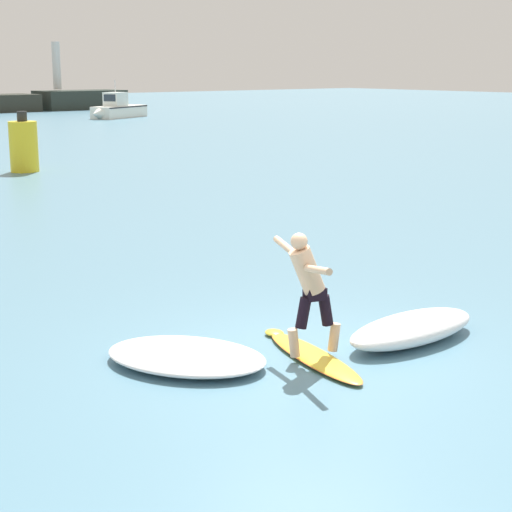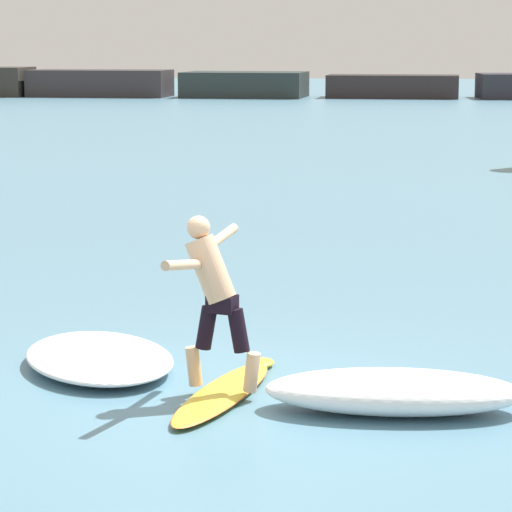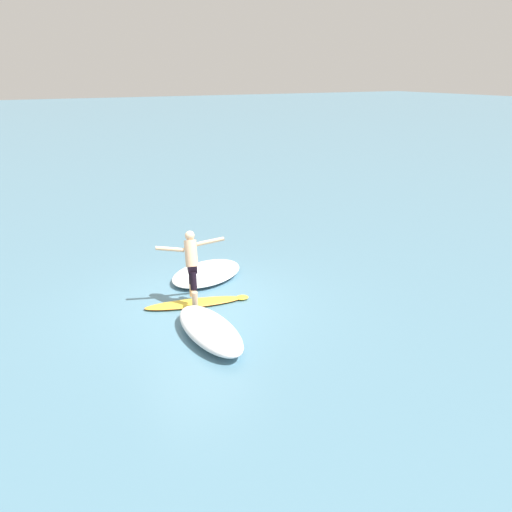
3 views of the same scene
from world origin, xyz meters
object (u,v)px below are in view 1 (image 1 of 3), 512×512
(fishing_boat_near_jetty, at_px, (117,109))
(channel_marker_buoy, at_px, (24,146))
(surfer, at_px, (308,284))
(surfboard, at_px, (312,356))

(fishing_boat_near_jetty, relative_size, channel_marker_buoy, 2.64)
(surfer, relative_size, fishing_boat_near_jetty, 0.28)
(surfboard, distance_m, channel_marker_buoy, 22.36)
(surfer, bearing_deg, surfboard, 9.51)
(surfboard, height_order, surfer, surfer)
(fishing_boat_near_jetty, bearing_deg, surfer, -117.14)
(surfboard, distance_m, surfer, 1.01)
(surfer, height_order, channel_marker_buoy, channel_marker_buoy)
(surfboard, xyz_separation_m, channel_marker_buoy, (5.60, 21.63, 0.89))
(surfer, xyz_separation_m, fishing_boat_near_jetty, (24.83, 48.42, -0.42))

